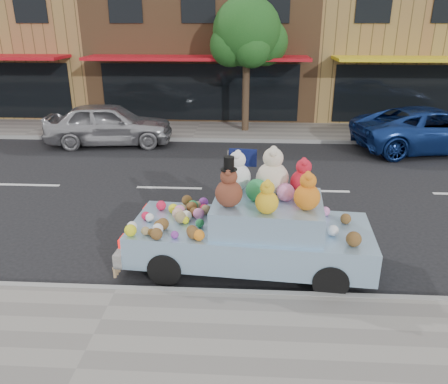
# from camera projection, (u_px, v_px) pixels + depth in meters

# --- Properties ---
(ground) EXTENTS (120.00, 120.00, 0.00)m
(ground) POSITION_uv_depth(u_px,v_px,m) (169.00, 188.00, 12.01)
(ground) COLOR black
(ground) RESTS_ON ground
(near_sidewalk) EXTENTS (60.00, 3.00, 0.12)m
(near_sidewalk) POSITION_uv_depth(u_px,v_px,m) (86.00, 354.00, 5.94)
(near_sidewalk) COLOR gray
(near_sidewalk) RESTS_ON ground
(far_sidewalk) EXTENTS (60.00, 3.00, 0.12)m
(far_sidewalk) POSITION_uv_depth(u_px,v_px,m) (197.00, 131.00, 18.02)
(far_sidewalk) COLOR gray
(far_sidewalk) RESTS_ON ground
(near_kerb) EXTENTS (60.00, 0.12, 0.13)m
(near_kerb) POSITION_uv_depth(u_px,v_px,m) (117.00, 290.00, 7.34)
(near_kerb) COLOR gray
(near_kerb) RESTS_ON ground
(far_kerb) EXTENTS (60.00, 0.12, 0.13)m
(far_kerb) POSITION_uv_depth(u_px,v_px,m) (192.00, 140.00, 16.63)
(far_kerb) COLOR gray
(far_kerb) RESTS_ON ground
(storefront_left) EXTENTS (10.00, 9.80, 7.30)m
(storefront_left) POSITION_uv_depth(u_px,v_px,m) (13.00, 34.00, 22.34)
(storefront_left) COLOR olive
(storefront_left) RESTS_ON ground
(storefront_mid) EXTENTS (10.00, 9.80, 7.30)m
(storefront_mid) POSITION_uv_depth(u_px,v_px,m) (208.00, 35.00, 21.80)
(storefront_mid) COLOR brown
(storefront_mid) RESTS_ON ground
(storefront_right) EXTENTS (10.00, 9.80, 7.30)m
(storefront_right) POSITION_uv_depth(u_px,v_px,m) (412.00, 35.00, 21.26)
(storefront_right) COLOR olive
(storefront_right) RESTS_ON ground
(street_tree) EXTENTS (3.00, 2.70, 5.22)m
(street_tree) POSITION_uv_depth(u_px,v_px,m) (247.00, 38.00, 16.63)
(street_tree) COLOR #38281C
(street_tree) RESTS_ON ground
(car_silver) EXTENTS (4.73, 2.34, 1.55)m
(car_silver) POSITION_uv_depth(u_px,v_px,m) (109.00, 124.00, 15.95)
(car_silver) COLOR #A8A7AC
(car_silver) RESTS_ON ground
(car_blue) EXTENTS (5.79, 3.42, 1.51)m
(car_blue) POSITION_uv_depth(u_px,v_px,m) (433.00, 130.00, 15.21)
(car_blue) COLOR navy
(car_blue) RESTS_ON ground
(art_car) EXTENTS (4.61, 2.10, 2.23)m
(art_car) POSITION_uv_depth(u_px,v_px,m) (252.00, 227.00, 7.91)
(art_car) COLOR black
(art_car) RESTS_ON ground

